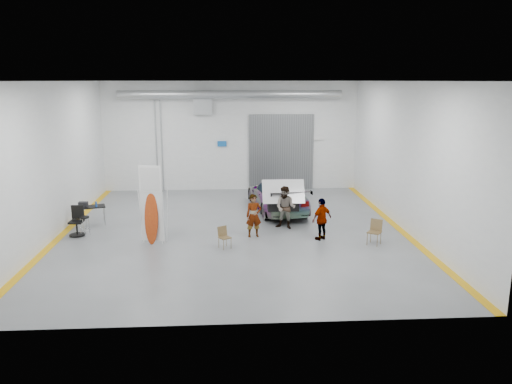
{
  "coord_description": "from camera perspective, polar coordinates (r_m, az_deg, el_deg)",
  "views": [
    {
      "loc": [
        -0.27,
        -19.58,
        6.03
      ],
      "look_at": [
        0.94,
        0.55,
        1.5
      ],
      "focal_mm": 35.0,
      "sensor_mm": 36.0,
      "label": 1
    }
  ],
  "objects": [
    {
      "name": "person_a",
      "position": [
        19.51,
        -0.26,
        -2.72
      ],
      "size": [
        0.68,
        0.5,
        1.71
      ],
      "primitive_type": "imported",
      "rotation": [
        0.0,
        0.0,
        0.17
      ],
      "color": "#91754F",
      "rests_on": "ground"
    },
    {
      "name": "sedan_car",
      "position": [
        23.46,
        2.48,
        -0.33
      ],
      "size": [
        2.82,
        5.48,
        1.52
      ],
      "primitive_type": "imported",
      "rotation": [
        0.0,
        0.0,
        3.28
      ],
      "color": "silver",
      "rests_on": "ground"
    },
    {
      "name": "shop_stool",
      "position": [
        20.88,
        -18.97,
        -3.71
      ],
      "size": [
        0.4,
        0.4,
        0.78
      ],
      "rotation": [
        0.0,
        0.0,
        -0.19
      ],
      "color": "black",
      "rests_on": "ground"
    },
    {
      "name": "folding_chair_near",
      "position": [
        18.39,
        -3.58,
        -5.68
      ],
      "size": [
        0.52,
        0.56,
        0.8
      ],
      "rotation": [
        0.0,
        0.0,
        0.56
      ],
      "color": "brown",
      "rests_on": "ground"
    },
    {
      "name": "trunk_lid",
      "position": [
        20.99,
        3.16,
        0.29
      ],
      "size": [
        1.77,
        1.08,
        0.04
      ],
      "primitive_type": "cube",
      "color": "silver",
      "rests_on": "sedan_car"
    },
    {
      "name": "room_shell",
      "position": [
        21.89,
        -2.12,
        7.54
      ],
      "size": [
        14.02,
        16.18,
        6.01
      ],
      "color": "silver",
      "rests_on": "ground"
    },
    {
      "name": "person_c",
      "position": [
        19.32,
        7.54,
        -3.08
      ],
      "size": [
        1.01,
        0.86,
        1.65
      ],
      "primitive_type": "imported",
      "rotation": [
        0.0,
        0.0,
        3.74
      ],
      "color": "#976432",
      "rests_on": "ground"
    },
    {
      "name": "ground",
      "position": [
        20.49,
        -2.54,
        -4.47
      ],
      "size": [
        16.0,
        16.0,
        0.0
      ],
      "primitive_type": "plane",
      "color": "slate",
      "rests_on": "ground"
    },
    {
      "name": "work_table",
      "position": [
        22.31,
        -18.67,
        -1.58
      ],
      "size": [
        1.4,
        0.99,
        1.04
      ],
      "rotation": [
        0.0,
        0.0,
        0.31
      ],
      "color": "#989BA0",
      "rests_on": "ground"
    },
    {
      "name": "office_chair",
      "position": [
        21.0,
        -19.78,
        -3.33
      ],
      "size": [
        0.62,
        0.62,
        1.17
      ],
      "rotation": [
        0.0,
        0.0,
        -0.05
      ],
      "color": "black",
      "rests_on": "ground"
    },
    {
      "name": "surfboard_display",
      "position": [
        18.95,
        -11.71,
        -2.12
      ],
      "size": [
        0.88,
        0.38,
        3.17
      ],
      "rotation": [
        0.0,
        0.0,
        -0.22
      ],
      "color": "white",
      "rests_on": "ground"
    },
    {
      "name": "folding_chair_far",
      "position": [
        19.24,
        13.32,
        -5.03
      ],
      "size": [
        0.62,
        0.68,
        0.95
      ],
      "rotation": [
        0.0,
        0.0,
        -0.62
      ],
      "color": "brown",
      "rests_on": "ground"
    },
    {
      "name": "person_b",
      "position": [
        20.61,
        3.41,
        -1.79
      ],
      "size": [
        1.08,
        0.98,
        1.79
      ],
      "primitive_type": "imported",
      "rotation": [
        0.0,
        0.0,
        -0.44
      ],
      "color": "teal",
      "rests_on": "ground"
    }
  ]
}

